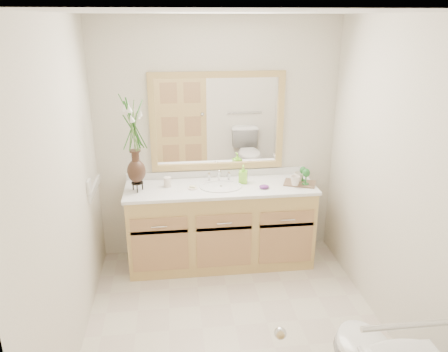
{
  "coord_description": "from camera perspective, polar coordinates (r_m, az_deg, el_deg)",
  "views": [
    {
      "loc": [
        -0.44,
        -2.9,
        2.37
      ],
      "look_at": [
        -0.01,
        0.65,
        1.07
      ],
      "focal_mm": 35.0,
      "sensor_mm": 36.0,
      "label": 1
    }
  ],
  "objects": [
    {
      "name": "mug_right",
      "position": [
        4.36,
        9.72,
        -0.06
      ],
      "size": [
        0.13,
        0.13,
        0.09
      ],
      "primitive_type": "imported",
      "rotation": [
        0.0,
        0.0,
        0.86
      ],
      "color": "silver",
      "rests_on": "tray"
    },
    {
      "name": "wall_front",
      "position": [
        2.03,
        7.22,
        -15.36
      ],
      "size": [
        2.4,
        0.02,
        2.4
      ],
      "primitive_type": "cube",
      "color": "beige",
      "rests_on": "floor"
    },
    {
      "name": "wall_right",
      "position": [
        3.53,
        21.28,
        -0.74
      ],
      "size": [
        0.02,
        2.6,
        2.4
      ],
      "primitive_type": "cube",
      "color": "beige",
      "rests_on": "floor"
    },
    {
      "name": "tray",
      "position": [
        4.34,
        9.86,
        -0.93
      ],
      "size": [
        0.35,
        0.3,
        0.01
      ],
      "primitive_type": "cube",
      "rotation": [
        0.0,
        0.0,
        -0.38
      ],
      "color": "brown",
      "rests_on": "counter"
    },
    {
      "name": "goblet_back",
      "position": [
        4.37,
        10.28,
        0.63
      ],
      "size": [
        0.06,
        0.06,
        0.14
      ],
      "color": "#26732C",
      "rests_on": "tray"
    },
    {
      "name": "mirror",
      "position": [
        4.31,
        -0.86,
        7.1
      ],
      "size": [
        1.32,
        0.04,
        0.97
      ],
      "color": "white",
      "rests_on": "wall_back"
    },
    {
      "name": "floor",
      "position": [
        3.77,
        1.44,
        -18.93
      ],
      "size": [
        2.6,
        2.6,
        0.0
      ],
      "primitive_type": "plane",
      "color": "beige",
      "rests_on": "ground"
    },
    {
      "name": "switch_plate",
      "position": [
        3.99,
        -17.22,
        -1.3
      ],
      "size": [
        0.02,
        0.12,
        0.12
      ],
      "primitive_type": "cube",
      "color": "white",
      "rests_on": "wall_left"
    },
    {
      "name": "wall_left",
      "position": [
        3.22,
        -20.06,
        -2.58
      ],
      "size": [
        0.02,
        2.6,
        2.4
      ],
      "primitive_type": "cube",
      "color": "beige",
      "rests_on": "floor"
    },
    {
      "name": "tumbler",
      "position": [
        4.24,
        -7.38,
        -0.78
      ],
      "size": [
        0.07,
        0.07,
        0.09
      ],
      "primitive_type": "cylinder",
      "color": "silver",
      "rests_on": "counter"
    },
    {
      "name": "soap_bottle",
      "position": [
        4.29,
        2.53,
        0.14
      ],
      "size": [
        0.09,
        0.09,
        0.16
      ],
      "primitive_type": "imported",
      "rotation": [
        0.0,
        0.0,
        -0.27
      ],
      "color": "#8FED37",
      "rests_on": "counter"
    },
    {
      "name": "purple_dish",
      "position": [
        4.18,
        5.27,
        -1.39
      ],
      "size": [
        0.11,
        0.09,
        0.03
      ],
      "primitive_type": "ellipsoid",
      "rotation": [
        0.0,
        0.0,
        0.14
      ],
      "color": "#662878",
      "rests_on": "counter"
    },
    {
      "name": "goblet_front",
      "position": [
        4.27,
        10.68,
        0.3
      ],
      "size": [
        0.07,
        0.07,
        0.16
      ],
      "color": "#26732C",
      "rests_on": "tray"
    },
    {
      "name": "wall_back",
      "position": [
        4.38,
        -0.88,
        4.55
      ],
      "size": [
        2.4,
        0.02,
        2.4
      ],
      "primitive_type": "cube",
      "color": "beige",
      "rests_on": "floor"
    },
    {
      "name": "ceiling",
      "position": [
        2.93,
        1.87,
        20.62
      ],
      "size": [
        2.4,
        2.6,
        0.02
      ],
      "primitive_type": "cube",
      "color": "white",
      "rests_on": "wall_back"
    },
    {
      "name": "sink",
      "position": [
        4.23,
        -0.41,
        -2.09
      ],
      "size": [
        0.38,
        0.34,
        0.23
      ],
      "color": "white",
      "rests_on": "counter"
    },
    {
      "name": "mug_left",
      "position": [
        4.25,
        9.29,
        -0.55
      ],
      "size": [
        0.11,
        0.1,
        0.1
      ],
      "primitive_type": "imported",
      "rotation": [
        0.0,
        0.0,
        -0.12
      ],
      "color": "silver",
      "rests_on": "tray"
    },
    {
      "name": "door",
      "position": [
        2.12,
        -1.55,
        -20.21
      ],
      "size": [
        0.8,
        0.03,
        2.0
      ],
      "primitive_type": "cube",
      "color": "tan",
      "rests_on": "floor"
    },
    {
      "name": "soap_dish",
      "position": [
        4.17,
        -4.12,
        -1.54
      ],
      "size": [
        0.09,
        0.09,
        0.03
      ],
      "color": "silver",
      "rests_on": "counter"
    },
    {
      "name": "flower_vase",
      "position": [
        4.02,
        -11.72,
        5.51
      ],
      "size": [
        0.2,
        0.2,
        0.82
      ],
      "rotation": [
        0.0,
        0.0,
        0.39
      ],
      "color": "black",
      "rests_on": "counter"
    },
    {
      "name": "grab_bar",
      "position": [
        2.45,
        23.66,
        -17.4
      ],
      "size": [
        0.55,
        0.03,
        0.03
      ],
      "primitive_type": "cylinder",
      "rotation": [
        0.0,
        1.57,
        0.0
      ],
      "color": "silver",
      "rests_on": "wall_front"
    },
    {
      "name": "vanity",
      "position": [
        4.4,
        -0.43,
        -6.54
      ],
      "size": [
        1.8,
        0.55,
        0.8
      ],
      "color": "tan",
      "rests_on": "floor"
    },
    {
      "name": "counter",
      "position": [
        4.23,
        -0.44,
        -1.51
      ],
      "size": [
        1.84,
        0.57,
        0.03
      ],
      "primitive_type": "cube",
      "color": "white",
      "rests_on": "vanity"
    }
  ]
}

